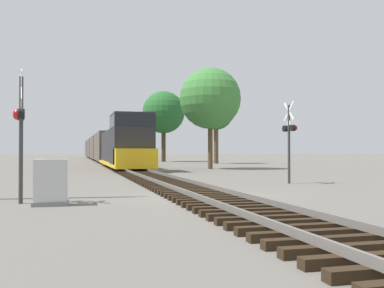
{
  "coord_description": "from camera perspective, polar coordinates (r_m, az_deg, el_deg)",
  "views": [
    {
      "loc": [
        -4.15,
        -14.56,
        1.55
      ],
      "look_at": [
        2.19,
        9.38,
        1.91
      ],
      "focal_mm": 42.0,
      "sensor_mm": 36.0,
      "label": 1
    }
  ],
  "objects": [
    {
      "name": "ground_plane",
      "position": [
        15.22,
        1.07,
        -6.68
      ],
      "size": [
        400.0,
        400.0,
        0.0
      ],
      "primitive_type": "plane",
      "color": "#666059"
    },
    {
      "name": "freight_train",
      "position": [
        72.02,
        -11.53,
        -0.5
      ],
      "size": [
        2.91,
        84.23,
        4.25
      ],
      "color": "#232326",
      "rests_on": "ground"
    },
    {
      "name": "crossing_signal_near",
      "position": [
        14.04,
        -20.99,
        2.51
      ],
      "size": [
        0.42,
        1.01,
        3.88
      ],
      "rotation": [
        0.0,
        0.0,
        -1.45
      ],
      "color": "#333333",
      "rests_on": "ground"
    },
    {
      "name": "relay_cabinet",
      "position": [
        13.33,
        -17.5,
        -4.71
      ],
      "size": [
        1.0,
        0.66,
        1.3
      ],
      "color": "slate",
      "rests_on": "ground"
    },
    {
      "name": "tree_mid_background",
      "position": [
        53.95,
        3.07,
        3.96
      ],
      "size": [
        4.18,
        4.18,
        8.23
      ],
      "color": "brown",
      "rests_on": "ground"
    },
    {
      "name": "rail_track_bed",
      "position": [
        15.2,
        1.07,
        -6.18
      ],
      "size": [
        2.6,
        160.0,
        0.31
      ],
      "color": "black",
      "rests_on": "ground"
    },
    {
      "name": "tree_far_right",
      "position": [
        38.19,
        2.34,
        5.78
      ],
      "size": [
        5.2,
        5.2,
        8.57
      ],
      "color": "brown",
      "rests_on": "ground"
    },
    {
      "name": "crossing_signal_far",
      "position": [
        21.61,
        12.27,
        1.31
      ],
      "size": [
        0.36,
        1.01,
        3.86
      ],
      "rotation": [
        0.0,
        0.0,
        1.61
      ],
      "color": "#333333",
      "rests_on": "ground"
    },
    {
      "name": "tree_deep_background",
      "position": [
        63.26,
        -3.63,
        4.01
      ],
      "size": [
        5.95,
        5.95,
        9.91
      ],
      "color": "#473521",
      "rests_on": "ground"
    }
  ]
}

